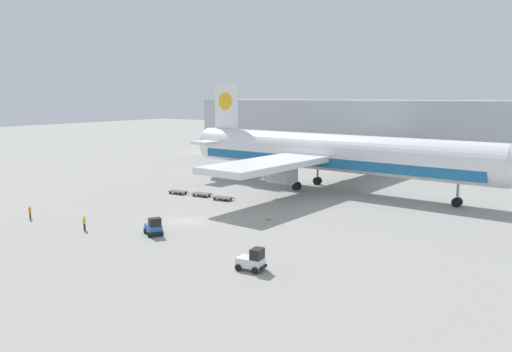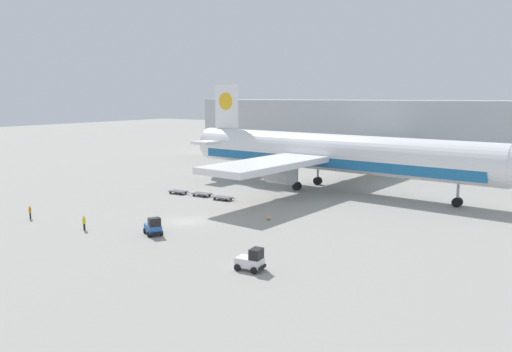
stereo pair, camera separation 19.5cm
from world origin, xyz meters
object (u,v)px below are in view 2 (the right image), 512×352
baggage_dolly_second (202,194)px  baggage_tug_foreground (251,260)px  baggage_dolly_third (223,197)px  ground_crew_near (30,211)px  ground_crew_far (84,222)px  traffic_cone_near (268,217)px  baggage_dolly_lead (178,191)px  airplane_main (326,154)px  baggage_tug_mid (153,227)px

baggage_dolly_second → baggage_tug_foreground: bearing=-46.6°
baggage_dolly_third → ground_crew_near: ground_crew_near is taller
baggage_dolly_second → ground_crew_near: (-8.27, -22.55, 0.59)m
baggage_dolly_second → ground_crew_far: (1.59, -22.15, 0.60)m
baggage_dolly_third → traffic_cone_near: traffic_cone_near is taller
ground_crew_near → ground_crew_far: bearing=-132.1°
baggage_tug_foreground → baggage_dolly_lead: bearing=136.1°
baggage_tug_foreground → ground_crew_far: bearing=172.8°
ground_crew_near → traffic_cone_near: 29.18m
baggage_tug_foreground → baggage_dolly_lead: size_ratio=0.69×
baggage_tug_foreground → baggage_dolly_lead: baggage_tug_foreground is taller
baggage_tug_foreground → traffic_cone_near: (-8.35, 15.75, -0.56)m
baggage_dolly_lead → ground_crew_far: ground_crew_far is taller
baggage_tug_foreground → traffic_cone_near: 17.84m
baggage_tug_foreground → baggage_dolly_second: (-24.49, 22.32, -0.49)m
baggage_dolly_third → baggage_tug_foreground: bearing=-51.6°
airplane_main → traffic_cone_near: (3.16, -21.89, -5.52)m
baggage_tug_mid → ground_crew_far: baggage_tug_mid is taller
baggage_tug_mid → baggage_dolly_third: baggage_tug_mid is taller
airplane_main → ground_crew_far: bearing=-102.9°
baggage_tug_foreground → baggage_dolly_third: 29.76m
airplane_main → baggage_tug_mid: size_ratio=20.63×
airplane_main → baggage_dolly_lead: bearing=-133.3°
airplane_main → baggage_tug_mid: (-3.59, -34.47, -4.96)m
ground_crew_far → airplane_main: bearing=-46.5°
traffic_cone_near → baggage_dolly_third: bearing=152.5°
baggage_dolly_lead → airplane_main: bearing=38.5°
baggage_dolly_third → baggage_tug_mid: bearing=-79.1°
baggage_dolly_second → traffic_cone_near: bearing=-26.4°
baggage_dolly_third → ground_crew_near: (-12.61, -22.12, 0.59)m
baggage_dolly_third → ground_crew_far: (-2.76, -21.72, 0.60)m
airplane_main → traffic_cone_near: airplane_main is taller
baggage_tug_foreground → baggage_dolly_second: 33.14m
baggage_tug_mid → baggage_dolly_second: size_ratio=0.75×
baggage_tug_mid → ground_crew_near: (-17.65, -3.41, 0.11)m
airplane_main → baggage_tug_mid: 35.01m
baggage_dolly_lead → baggage_dolly_third: (8.60, 0.14, 0.00)m
baggage_dolly_third → ground_crew_near: bearing=-123.9°
baggage_dolly_third → traffic_cone_near: size_ratio=5.70×
ground_crew_far → traffic_cone_near: bearing=-72.6°
baggage_tug_mid → baggage_dolly_third: size_ratio=0.75×
baggage_dolly_third → traffic_cone_near: 13.30m
baggage_dolly_second → baggage_dolly_third: size_ratio=1.00×
airplane_main → traffic_cone_near: 22.80m
baggage_tug_foreground → baggage_dolly_third: (-20.14, 21.90, -0.49)m
baggage_tug_foreground → ground_crew_far: baggage_tug_foreground is taller
baggage_dolly_second → ground_crew_far: ground_crew_far is taller
baggage_tug_mid → baggage_dolly_lead: size_ratio=0.75×
baggage_tug_foreground → baggage_dolly_third: bearing=125.8°
ground_crew_near → ground_crew_far: (9.85, 0.40, 0.00)m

